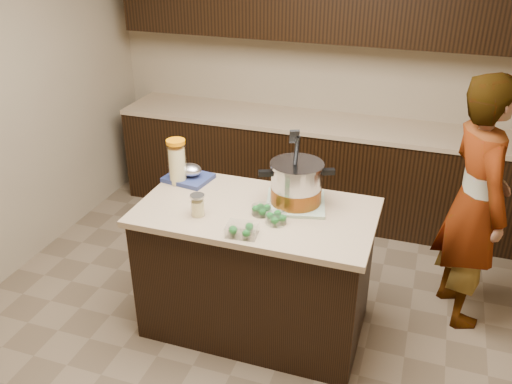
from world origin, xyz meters
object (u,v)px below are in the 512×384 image
Objects in this scene: stock_pot at (296,186)px; lemonade_pitcher at (177,163)px; island at (256,269)px; person at (475,204)px.

lemonade_pitcher is (-0.83, 0.04, 0.01)m from stock_pot.
island is at bearing -16.68° from lemonade_pitcher.
person is at bearing 1.01° from stock_pot.
island is 0.63m from stock_pot.
person is at bearing 24.96° from island.
stock_pot reaches higher than island.
stock_pot is 0.28× the size of person.
island is 4.78× the size of lemonade_pitcher.
stock_pot is 1.18m from person.
stock_pot is (0.21, 0.14, 0.58)m from island.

